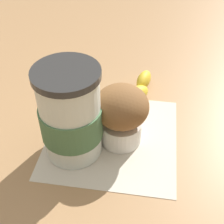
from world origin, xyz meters
TOP-DOWN VIEW (x-y plane):
  - ground_plane at (0.00, 0.00)m, footprint 3.00×3.00m
  - paper_napkin at (0.00, 0.00)m, footprint 0.26×0.26m
  - coffee_cup at (-0.05, 0.05)m, footprint 0.09×0.09m
  - muffin at (-0.00, -0.02)m, footprint 0.08×0.08m
  - banana at (0.10, 0.00)m, footprint 0.15×0.08m

SIDE VIEW (x-z plane):
  - ground_plane at x=0.00m, z-range 0.00..0.00m
  - paper_napkin at x=0.00m, z-range 0.00..0.00m
  - banana at x=0.10m, z-range 0.00..0.03m
  - muffin at x=0.00m, z-range 0.01..0.11m
  - coffee_cup at x=-0.05m, z-range 0.00..0.15m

